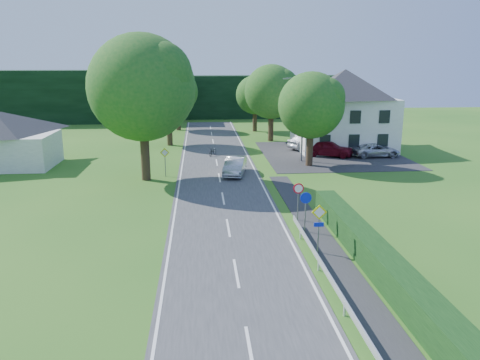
{
  "coord_description": "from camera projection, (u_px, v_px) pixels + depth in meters",
  "views": [
    {
      "loc": [
        -1.52,
        -13.68,
        9.53
      ],
      "look_at": [
        1.03,
        16.03,
        1.86
      ],
      "focal_mm": 35.0,
      "sensor_mm": 36.0,
      "label": 1
    }
  ],
  "objects": [
    {
      "name": "treeline_right",
      "position": [
        256.0,
        97.0,
        79.18
      ],
      "size": [
        30.0,
        5.0,
        7.0
      ],
      "primitive_type": "cube",
      "color": "black",
      "rests_on": "ground"
    },
    {
      "name": "ground",
      "position": [
        250.0,
        352.0,
        15.7
      ],
      "size": [
        160.0,
        160.0,
        0.0
      ],
      "primitive_type": "plane",
      "color": "#275D1A",
      "rests_on": "ground"
    },
    {
      "name": "footpath",
      "position": [
        372.0,
        314.0,
        18.04
      ],
      "size": [
        1.5,
        44.0,
        0.04
      ],
      "primitive_type": "cube",
      "color": "#27272A",
      "rests_on": "ground"
    },
    {
      "name": "treeline_left",
      "position": [
        28.0,
        97.0,
        72.21
      ],
      "size": [
        44.0,
        6.0,
        8.0
      ],
      "primitive_type": "cube",
      "color": "black",
      "rests_on": "ground"
    },
    {
      "name": "guardrail",
      "position": [
        373.0,
        356.0,
        14.97
      ],
      "size": [
        0.12,
        26.0,
        0.69
      ],
      "primitive_type": null,
      "color": "silver",
      "rests_on": "ground"
    },
    {
      "name": "hedge_right",
      "position": [
        438.0,
        326.0,
        16.08
      ],
      "size": [
        1.2,
        30.0,
        1.3
      ],
      "primitive_type": "cube",
      "color": "black",
      "rests_on": "ground"
    },
    {
      "name": "sign_priority_right",
      "position": [
        319.0,
        220.0,
        23.31
      ],
      "size": [
        0.78,
        0.09,
        2.59
      ],
      "color": "slate",
      "rests_on": "ground"
    },
    {
      "name": "tree_right_mid",
      "position": [
        311.0,
        120.0,
        42.36
      ],
      "size": [
        7.0,
        7.0,
        8.58
      ],
      "primitive_type": null,
      "color": "#19551B",
      "rests_on": "ground"
    },
    {
      "name": "line_edge_right",
      "position": [
        265.0,
        190.0,
        35.26
      ],
      "size": [
        0.12,
        80.0,
        0.01
      ],
      "primitive_type": "cube",
      "color": "white",
      "rests_on": "road"
    },
    {
      "name": "parking_pad",
      "position": [
        331.0,
        154.0,
        48.54
      ],
      "size": [
        14.0,
        16.0,
        0.04
      ],
      "primitive_type": "cube",
      "color": "#27272A",
      "rests_on": "ground"
    },
    {
      "name": "tree_left_back",
      "position": [
        178.0,
        101.0,
        64.5
      ],
      "size": [
        6.6,
        6.6,
        8.07
      ],
      "primitive_type": null,
      "color": "#19551B",
      "rests_on": "ground"
    },
    {
      "name": "road",
      "position": [
        222.0,
        191.0,
        35.0
      ],
      "size": [
        7.0,
        80.0,
        0.04
      ],
      "primitive_type": "cube",
      "color": "#3A3A3C",
      "rests_on": "ground"
    },
    {
      "name": "line_edge_left",
      "position": [
        178.0,
        192.0,
        34.72
      ],
      "size": [
        0.12,
        80.0,
        0.01
      ],
      "primitive_type": "cube",
      "color": "white",
      "rests_on": "road"
    },
    {
      "name": "parked_car_silver_a",
      "position": [
        307.0,
        142.0,
        51.31
      ],
      "size": [
        4.73,
        3.58,
        1.49
      ],
      "primitive_type": "imported",
      "rotation": [
        0.0,
        0.0,
        2.08
      ],
      "color": "#ACABB0",
      "rests_on": "parking_pad"
    },
    {
      "name": "tree_right_far",
      "position": [
        271.0,
        103.0,
        55.68
      ],
      "size": [
        7.4,
        7.4,
        9.09
      ],
      "primitive_type": null,
      "color": "#19551B",
      "rests_on": "ground"
    },
    {
      "name": "sign_priority_left",
      "position": [
        165.0,
        156.0,
        39.01
      ],
      "size": [
        0.78,
        0.09,
        2.44
      ],
      "color": "slate",
      "rests_on": "ground"
    },
    {
      "name": "moving_car",
      "position": [
        235.0,
        166.0,
        39.76
      ],
      "size": [
        2.45,
        4.75,
        1.49
      ],
      "primitive_type": "imported",
      "rotation": [
        0.0,
        0.0,
        -0.2
      ],
      "color": "#B7B7BC",
      "rests_on": "road"
    },
    {
      "name": "tree_left_far",
      "position": [
        169.0,
        108.0,
        52.82
      ],
      "size": [
        7.0,
        7.0,
        8.58
      ],
      "primitive_type": null,
      "color": "#19551B",
      "rests_on": "ground"
    },
    {
      "name": "line_centre",
      "position": [
        222.0,
        191.0,
        34.99
      ],
      "size": [
        0.12,
        80.0,
        0.01
      ],
      "primitive_type": null,
      "color": "white",
      "rests_on": "road"
    },
    {
      "name": "parked_car_red",
      "position": [
        329.0,
        148.0,
        47.41
      ],
      "size": [
        5.24,
        3.82,
        1.66
      ],
      "primitive_type": "imported",
      "rotation": [
        0.0,
        0.0,
        1.14
      ],
      "color": "maroon",
      "rests_on": "parking_pad"
    },
    {
      "name": "sign_speed_limit",
      "position": [
        298.0,
        193.0,
        28.14
      ],
      "size": [
        0.64,
        0.11,
        2.37
      ],
      "color": "slate",
      "rests_on": "ground"
    },
    {
      "name": "tree_main",
      "position": [
        143.0,
        108.0,
        36.91
      ],
      "size": [
        9.4,
        9.4,
        11.64
      ],
      "primitive_type": null,
      "color": "#19551B",
      "rests_on": "ground"
    },
    {
      "name": "tree_right_back",
      "position": [
        255.0,
        104.0,
        63.51
      ],
      "size": [
        6.2,
        6.2,
        7.56
      ],
      "primitive_type": null,
      "color": "#19551B",
      "rests_on": "ground"
    },
    {
      "name": "motorcycle",
      "position": [
        213.0,
        151.0,
        47.84
      ],
      "size": [
        1.2,
        1.73,
        0.86
      ],
      "primitive_type": "imported",
      "rotation": [
        0.0,
        0.0,
        -0.43
      ],
      "color": "black",
      "rests_on": "road"
    },
    {
      "name": "streetlight",
      "position": [
        301.0,
        115.0,
        44.21
      ],
      "size": [
        2.03,
        0.18,
        8.0
      ],
      "color": "slate",
      "rests_on": "ground"
    },
    {
      "name": "house_white",
      "position": [
        344.0,
        109.0,
        50.51
      ],
      "size": [
        10.6,
        8.4,
        8.6
      ],
      "color": "white",
      "rests_on": "ground"
    },
    {
      "name": "parked_car_silver_b",
      "position": [
        376.0,
        150.0,
        47.18
      ],
      "size": [
        4.77,
        2.34,
        1.31
      ],
      "primitive_type": "imported",
      "rotation": [
        0.0,
        0.0,
        1.61
      ],
      "color": "silver",
      "rests_on": "parking_pad"
    },
    {
      "name": "parasol",
      "position": [
        318.0,
        144.0,
        48.78
      ],
      "size": [
        2.75,
        2.78,
        1.98
      ],
      "primitive_type": "imported",
      "rotation": [
        0.0,
        0.0,
        0.33
      ],
      "color": "#A4170D",
      "rests_on": "parking_pad"
    },
    {
      "name": "sign_roundabout",
      "position": [
        306.0,
        204.0,
        26.24
      ],
      "size": [
        0.64,
        0.08,
        2.37
      ],
      "color": "slate",
      "rests_on": "ground"
    }
  ]
}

